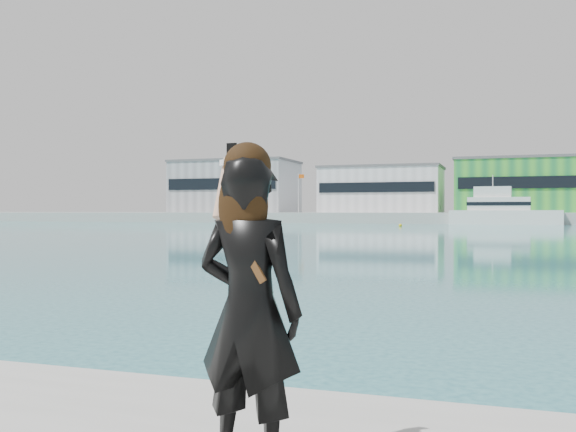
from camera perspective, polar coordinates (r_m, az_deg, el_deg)
name	(u,v)px	position (r m, az deg, el deg)	size (l,w,h in m)	color
far_quay	(494,217)	(134.09, 17.81, -0.13)	(320.00, 40.00, 2.00)	#9E9E99
warehouse_grey_left	(236,187)	(143.93, -4.68, 2.62)	(26.52, 16.36, 11.50)	gray
warehouse_white	(382,189)	(134.29, 8.37, 2.35)	(24.48, 15.35, 9.50)	silver
warehouse_green	(537,185)	(132.28, 21.28, 2.57)	(30.60, 16.36, 10.50)	#21853E
flagpole_left	(299,190)	(131.35, 0.97, 2.30)	(1.28, 0.16, 8.00)	silver
motor_yacht	(502,211)	(114.60, 18.48, 0.47)	(18.32, 5.83, 8.45)	white
buoy_far	(400,226)	(96.90, 9.95, -0.91)	(0.50, 0.50, 0.50)	yellow
woman	(249,301)	(3.72, -3.52, -7.57)	(0.70, 0.50, 1.89)	black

